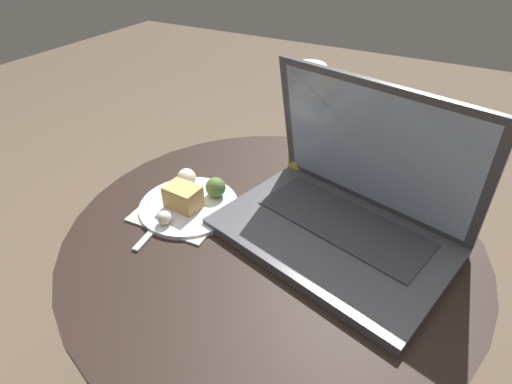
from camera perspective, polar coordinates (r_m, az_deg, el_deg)
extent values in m
cylinder|color=#515156|center=(0.90, 1.85, -18.31)|extent=(0.08, 0.08, 0.49)
cylinder|color=black|center=(0.71, 2.24, -6.06)|extent=(0.72, 0.72, 0.02)
cube|color=silver|center=(0.75, -11.04, -3.19)|extent=(0.17, 0.12, 0.00)
cube|color=#47474C|center=(0.69, 10.64, -6.38)|extent=(0.43, 0.33, 0.02)
cube|color=#333338|center=(0.71, 12.42, -4.25)|extent=(0.31, 0.19, 0.00)
cube|color=#47474C|center=(0.69, 16.46, 5.90)|extent=(0.38, 0.15, 0.24)
cube|color=silver|center=(0.69, 16.33, 5.78)|extent=(0.35, 0.13, 0.22)
cylinder|color=gold|center=(0.82, 6.99, 9.13)|extent=(0.06, 0.06, 0.20)
cylinder|color=white|center=(0.78, 7.62, 16.74)|extent=(0.06, 0.06, 0.03)
cylinder|color=silver|center=(0.77, -9.54, -1.96)|extent=(0.19, 0.19, 0.01)
cube|color=tan|center=(0.75, -10.37, -0.69)|extent=(0.07, 0.05, 0.04)
sphere|color=beige|center=(0.72, -12.97, -3.61)|extent=(0.03, 0.03, 0.03)
sphere|color=beige|center=(0.80, -9.88, 2.02)|extent=(0.04, 0.04, 0.04)
sphere|color=#4C6B33|center=(0.77, -5.80, 0.67)|extent=(0.04, 0.04, 0.04)
cube|color=#B2B2B7|center=(0.73, -14.00, -4.85)|extent=(0.03, 0.13, 0.00)
cube|color=#B2B2B7|center=(0.79, -10.38, -0.85)|extent=(0.03, 0.06, 0.00)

